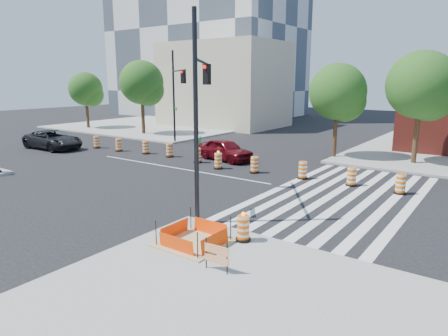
% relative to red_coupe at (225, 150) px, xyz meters
% --- Properties ---
extents(ground, '(120.00, 120.00, 0.00)m').
position_rel_red_coupe_xyz_m(ground, '(-1.04, -3.99, -0.76)').
color(ground, black).
rests_on(ground, ground).
extents(sidewalk_nw, '(22.00, 22.00, 0.15)m').
position_rel_red_coupe_xyz_m(sidewalk_nw, '(-19.04, 14.01, -0.69)').
color(sidewalk_nw, gray).
rests_on(sidewalk_nw, ground).
extents(crosswalk_east, '(6.75, 13.50, 0.01)m').
position_rel_red_coupe_xyz_m(crosswalk_east, '(9.91, -3.99, -0.76)').
color(crosswalk_east, silver).
rests_on(crosswalk_east, ground).
extents(lane_centerline, '(14.00, 0.12, 0.01)m').
position_rel_red_coupe_xyz_m(lane_centerline, '(-1.04, -3.99, -0.76)').
color(lane_centerline, silver).
rests_on(lane_centerline, ground).
extents(excavation_pit, '(2.20, 2.20, 0.90)m').
position_rel_red_coupe_xyz_m(excavation_pit, '(7.96, -12.99, -0.54)').
color(excavation_pit, tan).
rests_on(excavation_pit, ground).
extents(beige_midrise, '(14.00, 10.00, 10.00)m').
position_rel_red_coupe_xyz_m(beige_midrise, '(-13.04, 18.01, 4.24)').
color(beige_midrise, '#BEB391').
rests_on(beige_midrise, ground).
extents(red_coupe, '(4.73, 2.60, 1.53)m').
position_rel_red_coupe_xyz_m(red_coupe, '(0.00, 0.00, 0.00)').
color(red_coupe, '#50060E').
rests_on(red_coupe, ground).
extents(dark_suv, '(5.62, 2.69, 1.55)m').
position_rel_red_coupe_xyz_m(dark_suv, '(-14.40, -4.43, 0.01)').
color(dark_suv, black).
rests_on(dark_suv, ground).
extents(signal_pole_se, '(3.45, 5.18, 8.05)m').
position_rel_red_coupe_xyz_m(signal_pole_se, '(5.58, -9.63, 4.17)').
color(signal_pole_se, black).
rests_on(signal_pole_se, ground).
extents(signal_pole_nw, '(4.81, 3.88, 7.99)m').
position_rel_red_coupe_xyz_m(signal_pole_nw, '(-7.10, 2.85, 4.14)').
color(signal_pole_nw, black).
rests_on(signal_pole_nw, ground).
extents(pit_drum, '(0.53, 0.53, 1.05)m').
position_rel_red_coupe_xyz_m(pit_drum, '(9.20, -11.82, -0.18)').
color(pit_drum, black).
rests_on(pit_drum, ground).
extents(barricade, '(0.81, 0.09, 0.96)m').
position_rel_red_coupe_xyz_m(barricade, '(9.80, -14.16, -0.09)').
color(barricade, '#FD6405').
rests_on(barricade, ground).
extents(tree_north_a, '(3.85, 3.83, 6.51)m').
position_rel_red_coupe_xyz_m(tree_north_a, '(-23.91, 5.95, 3.60)').
color(tree_north_a, '#382314').
rests_on(tree_north_a, ground).
extents(tree_north_b, '(4.46, 4.46, 7.59)m').
position_rel_red_coupe_xyz_m(tree_north_b, '(-14.74, 6.08, 4.33)').
color(tree_north_b, '#382314').
rests_on(tree_north_b, ground).
extents(tree_north_c, '(4.00, 4.00, 6.80)m').
position_rel_red_coupe_xyz_m(tree_north_c, '(6.09, 5.27, 3.80)').
color(tree_north_c, '#382314').
rests_on(tree_north_c, ground).
extents(tree_north_d, '(4.42, 4.42, 7.51)m').
position_rel_red_coupe_xyz_m(tree_north_d, '(11.31, 6.21, 4.28)').
color(tree_north_d, '#382314').
rests_on(tree_north_d, ground).
extents(median_drum_0, '(0.60, 0.60, 1.02)m').
position_rel_red_coupe_xyz_m(median_drum_0, '(-11.78, -2.08, -0.28)').
color(median_drum_0, black).
rests_on(median_drum_0, ground).
extents(median_drum_1, '(0.60, 0.60, 1.02)m').
position_rel_red_coupe_xyz_m(median_drum_1, '(-9.08, -2.00, -0.28)').
color(median_drum_1, black).
rests_on(median_drum_1, ground).
extents(median_drum_2, '(0.60, 0.60, 1.02)m').
position_rel_red_coupe_xyz_m(median_drum_2, '(-6.44, -1.56, -0.28)').
color(median_drum_2, black).
rests_on(median_drum_2, ground).
extents(median_drum_3, '(0.60, 0.60, 1.02)m').
position_rel_red_coupe_xyz_m(median_drum_3, '(-4.06, -1.42, -0.28)').
color(median_drum_3, black).
rests_on(median_drum_3, ground).
extents(median_drum_4, '(0.60, 0.60, 1.02)m').
position_rel_red_coupe_xyz_m(median_drum_4, '(-1.04, -1.84, -0.28)').
color(median_drum_4, black).
rests_on(median_drum_4, ground).
extents(median_drum_5, '(0.60, 0.60, 1.18)m').
position_rel_red_coupe_xyz_m(median_drum_5, '(1.28, -2.55, -0.27)').
color(median_drum_5, black).
rests_on(median_drum_5, ground).
extents(median_drum_6, '(0.60, 0.60, 1.02)m').
position_rel_red_coupe_xyz_m(median_drum_6, '(3.79, -2.19, -0.28)').
color(median_drum_6, black).
rests_on(median_drum_6, ground).
extents(median_drum_7, '(0.60, 0.60, 1.02)m').
position_rel_red_coupe_xyz_m(median_drum_7, '(6.84, -1.86, -0.28)').
color(median_drum_7, black).
rests_on(median_drum_7, ground).
extents(median_drum_8, '(0.60, 0.60, 1.02)m').
position_rel_red_coupe_xyz_m(median_drum_8, '(9.65, -1.74, -0.28)').
color(median_drum_8, black).
rests_on(median_drum_8, ground).
extents(median_drum_9, '(0.60, 0.60, 1.02)m').
position_rel_red_coupe_xyz_m(median_drum_9, '(12.18, -1.89, -0.28)').
color(median_drum_9, black).
rests_on(median_drum_9, ground).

